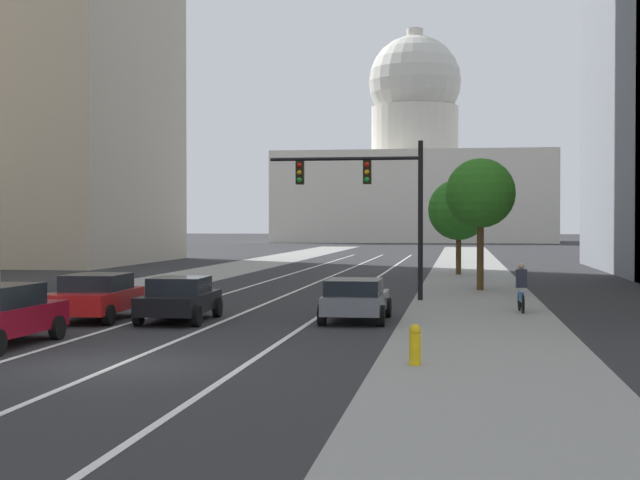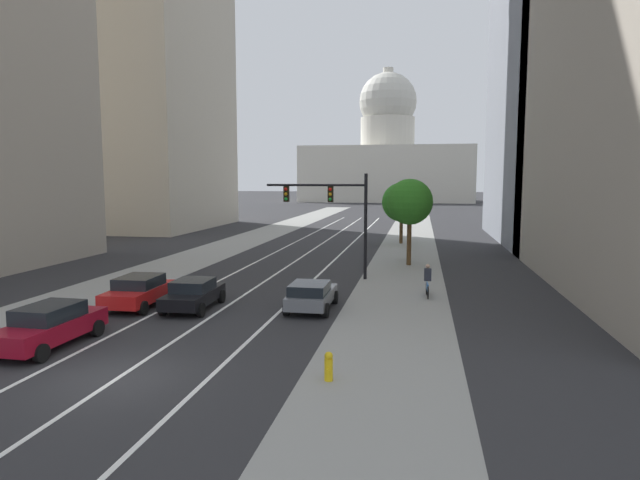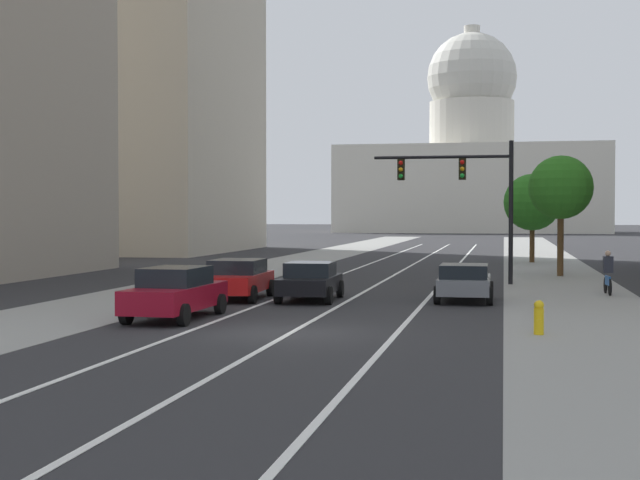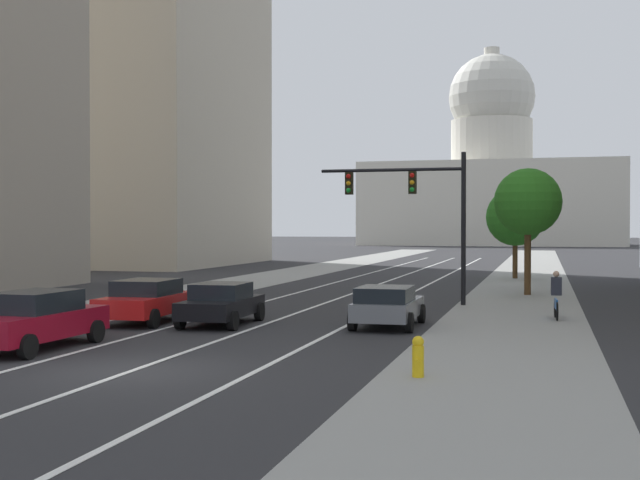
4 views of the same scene
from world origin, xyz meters
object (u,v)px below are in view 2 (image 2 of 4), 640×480
object	(u,v)px
cyclist	(428,281)
street_tree_mid_right	(402,202)
capitol_building	(387,158)
street_tree_near_right	(410,202)
traffic_signal_mast	(334,206)
fire_hydrant	(329,366)
car_gray	(311,295)
car_crimson	(50,325)
car_red	(139,291)
car_black	(193,294)

from	to	relation	value
cyclist	street_tree_mid_right	bearing A→B (deg)	2.32
capitol_building	street_tree_near_right	distance (m)	109.80
traffic_signal_mast	fire_hydrant	bearing A→B (deg)	-81.57
capitol_building	car_gray	bearing A→B (deg)	-88.09
car_crimson	cyclist	world-z (taller)	cyclist
street_tree_mid_right	street_tree_near_right	size ratio (longest dim) A/B	0.94
car_gray	car_crimson	bearing A→B (deg)	130.81
car_red	car_crimson	xyz separation A→B (m)	(0.00, -6.38, 0.03)
traffic_signal_mast	cyclist	distance (m)	7.98
traffic_signal_mast	cyclist	size ratio (longest dim) A/B	3.72
capitol_building	street_tree_mid_right	distance (m)	96.89
street_tree_mid_right	street_tree_near_right	bearing A→B (deg)	-85.56
street_tree_near_right	car_red	bearing A→B (deg)	-129.44
car_red	street_tree_mid_right	bearing A→B (deg)	-24.36
capitol_building	car_crimson	xyz separation A→B (m)	(-4.13, -130.74, -10.76)
car_gray	cyclist	xyz separation A→B (m)	(5.35, 3.89, 0.12)
capitol_building	street_tree_near_right	xyz separation A→B (m)	(8.30, -109.25, -7.11)
traffic_signal_mast	cyclist	xyz separation A→B (m)	(5.59, -4.44, -3.58)
car_crimson	car_gray	bearing A→B (deg)	-47.78
capitol_building	street_tree_mid_right	size ratio (longest dim) A/B	7.74
car_black	traffic_signal_mast	world-z (taller)	traffic_signal_mast
cyclist	car_gray	bearing A→B (deg)	122.99
capitol_building	cyclist	world-z (taller)	capitol_building
car_black	cyclist	world-z (taller)	cyclist
fire_hydrant	street_tree_near_right	xyz separation A→B (m)	(1.90, 22.98, 3.99)
car_black	street_tree_mid_right	distance (m)	29.49
fire_hydrant	capitol_building	bearing A→B (deg)	92.77
car_black	traffic_signal_mast	size ratio (longest dim) A/B	0.66
capitol_building	car_gray	distance (m)	124.11
capitol_building	car_red	size ratio (longest dim) A/B	10.18
car_gray	traffic_signal_mast	world-z (taller)	traffic_signal_mast
fire_hydrant	traffic_signal_mast	bearing A→B (deg)	98.43
cyclist	street_tree_near_right	bearing A→B (deg)	3.42
car_crimson	street_tree_mid_right	size ratio (longest dim) A/B	0.81
car_gray	car_black	bearing A→B (deg)	97.56
car_crimson	car_gray	world-z (taller)	car_crimson
traffic_signal_mast	street_tree_near_right	xyz separation A→B (m)	(4.42, 5.99, 0.03)
car_crimson	car_black	size ratio (longest dim) A/B	1.10
cyclist	car_black	bearing A→B (deg)	110.12
street_tree_near_right	car_crimson	bearing A→B (deg)	-120.04
fire_hydrant	street_tree_mid_right	world-z (taller)	street_tree_mid_right
traffic_signal_mast	street_tree_near_right	world-z (taller)	traffic_signal_mast
capitol_building	fire_hydrant	distance (m)	132.86
car_red	fire_hydrant	size ratio (longest dim) A/B	4.79
car_gray	street_tree_mid_right	world-z (taller)	street_tree_mid_right
fire_hydrant	street_tree_mid_right	bearing A→B (deg)	88.58
car_crimson	street_tree_near_right	bearing A→B (deg)	-28.83
street_tree_near_right	car_gray	bearing A→B (deg)	-106.25
car_red	traffic_signal_mast	world-z (taller)	traffic_signal_mast
traffic_signal_mast	cyclist	world-z (taller)	traffic_signal_mast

